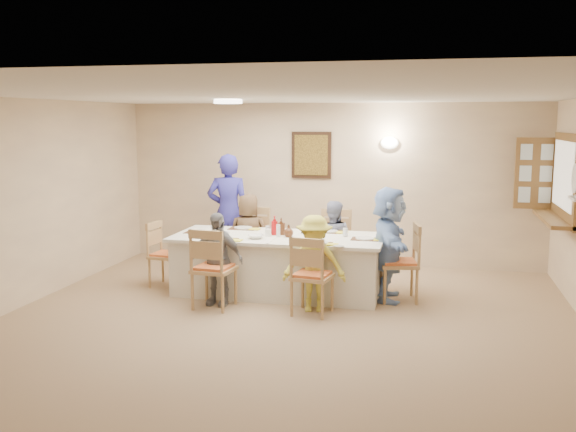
% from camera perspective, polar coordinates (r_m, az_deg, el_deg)
% --- Properties ---
extents(ground, '(7.00, 7.00, 0.00)m').
position_cam_1_polar(ground, '(6.90, -0.98, -10.42)').
color(ground, '#9C7C53').
extents(room_walls, '(7.00, 7.00, 7.00)m').
position_cam_1_polar(room_walls, '(6.57, -1.02, 2.17)').
color(room_walls, '#C3A98E').
rests_on(room_walls, ground).
extents(wall_picture, '(0.62, 0.05, 0.72)m').
position_cam_1_polar(wall_picture, '(9.99, 2.08, 5.44)').
color(wall_picture, black).
rests_on(wall_picture, room_walls).
extents(wall_sconce, '(0.26, 0.09, 0.18)m').
position_cam_1_polar(wall_sconce, '(9.81, 9.01, 6.45)').
color(wall_sconce, white).
rests_on(wall_sconce, room_walls).
extents(ceiling_light, '(0.36, 0.36, 0.05)m').
position_cam_1_polar(ceiling_light, '(8.25, -5.35, 10.09)').
color(ceiling_light, white).
rests_on(ceiling_light, room_walls).
extents(serving_hatch, '(0.06, 1.50, 1.15)m').
position_cam_1_polar(serving_hatch, '(8.92, 23.46, 3.07)').
color(serving_hatch, brown).
rests_on(serving_hatch, room_walls).
extents(hatch_sill, '(0.30, 1.50, 0.05)m').
position_cam_1_polar(hatch_sill, '(8.96, 22.51, -0.24)').
color(hatch_sill, brown).
rests_on(hatch_sill, room_walls).
extents(shutter_door, '(0.55, 0.04, 1.00)m').
position_cam_1_polar(shutter_door, '(9.63, 21.13, 3.55)').
color(shutter_door, brown).
rests_on(shutter_door, room_walls).
extents(dining_table, '(2.71, 1.15, 0.76)m').
position_cam_1_polar(dining_table, '(8.36, -0.86, -4.32)').
color(dining_table, silver).
rests_on(dining_table, ground).
extents(chair_back_left, '(0.52, 0.52, 0.99)m').
position_cam_1_polar(chair_back_left, '(9.25, -3.31, -2.35)').
color(chair_back_left, tan).
rests_on(chair_back_left, ground).
extents(chair_back_right, '(0.49, 0.49, 1.00)m').
position_cam_1_polar(chair_back_right, '(8.99, 4.07, -2.65)').
color(chair_back_right, tan).
rests_on(chair_back_right, ground).
extents(chair_front_left, '(0.52, 0.52, 0.99)m').
position_cam_1_polar(chair_front_left, '(7.76, -6.60, -4.55)').
color(chair_front_left, tan).
rests_on(chair_front_left, ground).
extents(chair_front_right, '(0.51, 0.51, 0.94)m').
position_cam_1_polar(chair_front_right, '(7.46, 2.17, -5.22)').
color(chair_front_right, tan).
rests_on(chair_front_right, ground).
extents(chair_left_end, '(0.47, 0.47, 0.89)m').
position_cam_1_polar(chair_left_end, '(8.84, -10.69, -3.35)').
color(chair_left_end, tan).
rests_on(chair_left_end, ground).
extents(chair_right_end, '(0.55, 0.55, 0.98)m').
position_cam_1_polar(chair_right_end, '(8.12, 9.85, -4.04)').
color(chair_right_end, tan).
rests_on(chair_right_end, ground).
extents(diner_back_left, '(0.66, 0.48, 1.21)m').
position_cam_1_polar(diner_back_left, '(9.11, -3.52, -1.80)').
color(diner_back_left, brown).
rests_on(diner_back_left, ground).
extents(diner_back_right, '(0.67, 0.58, 1.15)m').
position_cam_1_polar(diner_back_right, '(8.86, 3.95, -2.33)').
color(diner_back_right, '#888EB3').
rests_on(diner_back_right, ground).
extents(diner_front_left, '(0.73, 0.43, 1.14)m').
position_cam_1_polar(diner_front_left, '(7.85, -6.32, -3.81)').
color(diner_front_left, slate).
rests_on(diner_front_left, ground).
extents(diner_front_right, '(0.87, 0.66, 1.15)m').
position_cam_1_polar(diner_front_right, '(7.55, 2.35, -4.24)').
color(diner_front_right, '#D6CC45').
rests_on(diner_front_right, ground).
extents(diner_right_end, '(1.40, 0.65, 1.43)m').
position_cam_1_polar(diner_right_end, '(8.08, 8.97, -2.46)').
color(diner_right_end, '#94BAF5').
rests_on(diner_right_end, ground).
extents(caregiver, '(0.81, 0.67, 1.75)m').
position_cam_1_polar(caregiver, '(9.64, -5.32, 0.35)').
color(caregiver, '#312F9B').
rests_on(caregiver, ground).
extents(placemat_fl, '(0.33, 0.24, 0.01)m').
position_cam_1_polar(placemat_fl, '(8.05, -5.73, -2.09)').
color(placemat_fl, '#472B19').
rests_on(placemat_fl, dining_table).
extents(plate_fl, '(0.23, 0.23, 0.01)m').
position_cam_1_polar(plate_fl, '(8.05, -5.74, -2.02)').
color(plate_fl, white).
rests_on(plate_fl, dining_table).
extents(napkin_fl, '(0.14, 0.14, 0.01)m').
position_cam_1_polar(napkin_fl, '(7.95, -4.62, -2.16)').
color(napkin_fl, yellow).
rests_on(napkin_fl, dining_table).
extents(placemat_fr, '(0.33, 0.24, 0.01)m').
position_cam_1_polar(placemat_fr, '(7.76, 2.70, -2.46)').
color(placemat_fr, '#472B19').
rests_on(placemat_fr, dining_table).
extents(plate_fr, '(0.24, 0.24, 0.02)m').
position_cam_1_polar(plate_fr, '(7.76, 2.71, -2.39)').
color(plate_fr, white).
rests_on(plate_fr, dining_table).
extents(napkin_fr, '(0.13, 0.13, 0.01)m').
position_cam_1_polar(napkin_fr, '(7.68, 3.96, -2.53)').
color(napkin_fr, yellow).
rests_on(napkin_fr, dining_table).
extents(placemat_bl, '(0.38, 0.28, 0.01)m').
position_cam_1_polar(placemat_bl, '(8.84, -4.00, -1.11)').
color(placemat_bl, '#472B19').
rests_on(placemat_bl, dining_table).
extents(plate_bl, '(0.25, 0.25, 0.02)m').
position_cam_1_polar(plate_bl, '(8.84, -4.01, -1.04)').
color(plate_bl, white).
rests_on(plate_bl, dining_table).
extents(napkin_bl, '(0.14, 0.14, 0.01)m').
position_cam_1_polar(napkin_bl, '(8.74, -2.97, -1.16)').
color(napkin_bl, yellow).
rests_on(napkin_bl, dining_table).
extents(placemat_br, '(0.35, 0.26, 0.01)m').
position_cam_1_polar(placemat_br, '(8.57, 3.70, -1.41)').
color(placemat_br, '#472B19').
rests_on(placemat_br, dining_table).
extents(plate_br, '(0.23, 0.23, 0.01)m').
position_cam_1_polar(plate_br, '(8.57, 3.70, -1.34)').
color(plate_br, white).
rests_on(plate_br, dining_table).
extents(napkin_br, '(0.15, 0.15, 0.01)m').
position_cam_1_polar(napkin_br, '(8.50, 4.84, -1.46)').
color(napkin_br, yellow).
rests_on(napkin_br, dining_table).
extents(placemat_le, '(0.33, 0.25, 0.01)m').
position_cam_1_polar(placemat_le, '(8.61, -8.00, -1.43)').
color(placemat_le, '#472B19').
rests_on(placemat_le, dining_table).
extents(plate_le, '(0.24, 0.24, 0.02)m').
position_cam_1_polar(plate_le, '(8.61, -8.00, -1.37)').
color(plate_le, white).
rests_on(plate_le, dining_table).
extents(napkin_le, '(0.13, 0.13, 0.01)m').
position_cam_1_polar(napkin_le, '(8.50, -6.99, -1.49)').
color(napkin_le, yellow).
rests_on(napkin_le, dining_table).
extents(placemat_re, '(0.34, 0.25, 0.01)m').
position_cam_1_polar(placemat_re, '(8.10, 6.86, -2.05)').
color(placemat_re, '#472B19').
rests_on(placemat_re, dining_table).
extents(plate_re, '(0.24, 0.24, 0.01)m').
position_cam_1_polar(plate_re, '(8.09, 6.86, -1.98)').
color(plate_re, white).
rests_on(plate_re, dining_table).
extents(napkin_re, '(0.13, 0.13, 0.01)m').
position_cam_1_polar(napkin_re, '(8.03, 8.10, -2.11)').
color(napkin_re, yellow).
rests_on(napkin_re, dining_table).
extents(teacup_a, '(0.19, 0.19, 0.09)m').
position_cam_1_polar(teacup_a, '(8.22, -6.66, -1.58)').
color(teacup_a, white).
rests_on(teacup_a, dining_table).
extents(teacup_b, '(0.15, 0.15, 0.08)m').
position_cam_1_polar(teacup_b, '(8.73, 2.47, -0.96)').
color(teacup_b, white).
rests_on(teacup_b, dining_table).
extents(bowl_a, '(0.31, 0.31, 0.05)m').
position_cam_1_polar(bowl_a, '(8.09, -2.87, -1.85)').
color(bowl_a, white).
rests_on(bowl_a, dining_table).
extents(bowl_b, '(0.31, 0.31, 0.06)m').
position_cam_1_polar(bowl_b, '(8.45, 1.74, -1.36)').
color(bowl_b, white).
rests_on(bowl_b, dining_table).
extents(condiment_ketchup, '(0.17, 0.17, 0.25)m').
position_cam_1_polar(condiment_ketchup, '(8.32, -1.21, -0.84)').
color(condiment_ketchup, red).
rests_on(condiment_ketchup, dining_table).
extents(condiment_brown, '(0.13, 0.13, 0.22)m').
position_cam_1_polar(condiment_brown, '(8.34, -0.61, -0.93)').
color(condiment_brown, '#4C2814').
rests_on(condiment_brown, dining_table).
extents(condiment_malt, '(0.15, 0.15, 0.16)m').
position_cam_1_polar(condiment_malt, '(8.19, 0.05, -1.33)').
color(condiment_malt, '#4C2814').
rests_on(condiment_malt, dining_table).
extents(drinking_glass, '(0.07, 0.07, 0.11)m').
position_cam_1_polar(drinking_glass, '(8.36, -1.79, -1.28)').
color(drinking_glass, silver).
rests_on(drinking_glass, dining_table).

